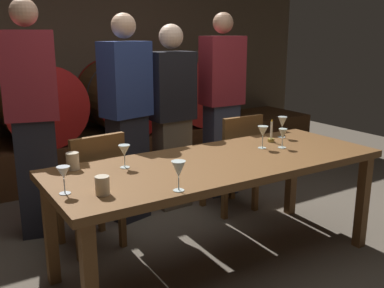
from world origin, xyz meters
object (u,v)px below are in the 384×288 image
guest_far_right (222,105)px  wine_glass_center_left (179,170)px  chair_left (93,186)px  dining_table (220,170)px  wine_glass_far_left (64,174)px  wine_glass_left (124,151)px  wine_barrel_center_left (38,103)px  wine_glass_far_right (282,123)px  cup_left (102,185)px  wine_barrel_far_right (191,91)px  wine_glass_center_right (263,132)px  wine_barrel_center_right (121,96)px  cup_right (73,161)px  guest_center_left (127,119)px  candle_center (271,136)px  chair_right (234,159)px  guest_far_left (33,120)px  wine_glass_right (283,134)px  guest_center_right (172,117)px

guest_far_right → wine_glass_center_left: bearing=48.9°
chair_left → wine_glass_center_left: wine_glass_center_left is taller
dining_table → wine_glass_far_left: 1.07m
wine_glass_left → dining_table: bearing=-16.1°
guest_far_right → wine_barrel_center_left: bearing=-42.0°
wine_glass_far_right → cup_left: size_ratio=1.70×
wine_glass_left → wine_glass_far_right: bearing=3.3°
wine_barrel_far_right → wine_glass_center_right: wine_barrel_far_right is taller
wine_glass_center_left → cup_left: wine_glass_center_left is taller
wine_barrel_center_right → cup_right: size_ratio=7.86×
cup_right → guest_far_right: bearing=25.0°
guest_center_left → candle_center: size_ratio=9.37×
wine_glass_center_right → wine_glass_far_right: wine_glass_far_right is taller
chair_right → guest_far_left: 1.69m
chair_left → guest_center_left: (0.45, 0.38, 0.39)m
guest_far_right → wine_glass_far_right: bearing=89.7°
chair_right → wine_glass_center_right: wine_glass_center_right is taller
wine_barrel_center_left → guest_far_right: bearing=-43.4°
guest_far_left → wine_glass_center_right: (1.35, -1.05, -0.06)m
guest_far_left → cup_right: bearing=107.3°
dining_table → guest_far_right: size_ratio=1.28×
wine_glass_center_left → guest_center_left: bearing=76.8°
guest_far_right → wine_glass_far_left: 2.21m
wine_barrel_center_left → guest_center_left: 1.44m
wine_barrel_center_right → cup_right: wine_barrel_center_right is taller
wine_barrel_center_left → wine_barrel_far_right: 1.87m
wine_barrel_far_right → candle_center: 2.34m
dining_table → wine_glass_far_right: 0.85m
wine_barrel_center_left → chair_right: wine_barrel_center_left is taller
wine_barrel_center_right → guest_far_right: 1.40m
wine_glass_right → wine_glass_center_left: bearing=-161.5°
chair_left → wine_barrel_far_right: bearing=-144.1°
wine_barrel_center_left → dining_table: 2.50m
wine_barrel_far_right → chair_left: 2.65m
chair_right → dining_table: bearing=46.2°
wine_barrel_center_right → chair_right: (0.30, -1.75, -0.36)m
chair_left → dining_table: bearing=128.4°
wine_glass_center_left → wine_glass_center_right: size_ratio=1.01×
guest_center_right → candle_center: size_ratio=8.95×
chair_right → wine_glass_far_left: 1.89m
chair_right → wine_glass_far_left: (-1.70, -0.75, 0.37)m
wine_barrel_center_right → chair_right: 1.81m
dining_table → chair_right: (0.65, 0.67, -0.19)m
guest_center_left → guest_far_right: 1.02m
guest_center_right → guest_far_right: size_ratio=0.94×
wine_barrel_center_left → candle_center: 2.53m
guest_center_right → wine_glass_right: guest_center_right is taller
chair_right → wine_glass_left: wine_glass_left is taller
chair_left → guest_far_right: size_ratio=0.51×
cup_left → cup_right: (0.00, 0.51, 0.00)m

